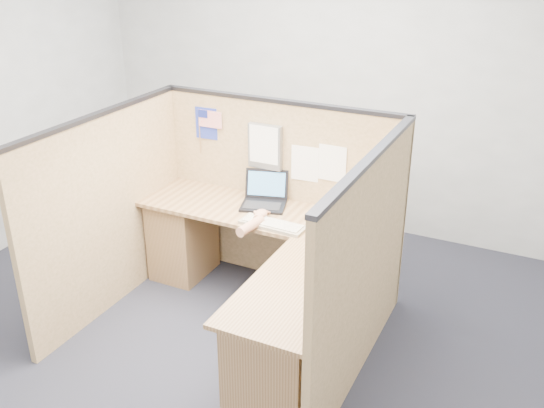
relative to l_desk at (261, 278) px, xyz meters
The scene contains 13 objects.
floor 0.52m from the l_desk, 122.80° to the right, with size 5.00×5.00×0.00m, color black.
wall_back 2.22m from the l_desk, 95.35° to the left, with size 5.00×5.00×0.00m, color #9FA2A4.
cubicle_partitions 0.44m from the l_desk, 142.47° to the left, with size 2.06×1.83×1.53m.
l_desk is the anchor object (origin of this frame).
laptop 0.70m from the l_desk, 111.67° to the left, with size 0.40×0.41×0.25m.
keyboard 0.40m from the l_desk, 88.70° to the left, with size 0.50×0.19×0.03m.
mouse 0.46m from the l_desk, 115.28° to the left, with size 0.11×0.07×0.05m, color #BABABF.
hand_forearm 0.41m from the l_desk, 132.48° to the left, with size 0.11×0.39×0.08m.
blue_poster 1.39m from the l_desk, 140.76° to the left, with size 0.20×0.00×0.26m, color #22319D.
american_flag 1.39m from the l_desk, 140.63° to the left, with size 0.22×0.01×0.37m.
file_holder 1.05m from the l_desk, 113.79° to the left, with size 0.28×0.05×0.36m.
paper_left 1.01m from the l_desk, 68.98° to the left, with size 0.22×0.00×0.28m, color white.
paper_right 0.95m from the l_desk, 86.70° to the left, with size 0.22×0.00×0.28m, color white.
Camera 1 is at (1.92, -3.07, 2.69)m, focal length 40.00 mm.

